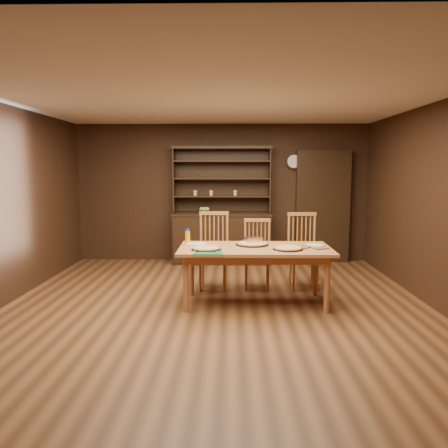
{
  "coord_description": "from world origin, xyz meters",
  "views": [
    {
      "loc": [
        0.19,
        -5.34,
        1.76
      ],
      "look_at": [
        0.08,
        0.4,
        1.03
      ],
      "focal_mm": 35.0,
      "sensor_mm": 36.0,
      "label": 1
    }
  ],
  "objects_px": {
    "dining_table": "(255,253)",
    "chair_left": "(214,247)",
    "chair_center": "(257,251)",
    "juice_bottle": "(188,237)",
    "china_hutch": "(222,231)",
    "chair_right": "(303,248)"
  },
  "relations": [
    {
      "from": "china_hutch",
      "to": "chair_left",
      "type": "bearing_deg",
      "value": -92.78
    },
    {
      "from": "chair_left",
      "to": "chair_center",
      "type": "relative_size",
      "value": 1.1
    },
    {
      "from": "chair_center",
      "to": "china_hutch",
      "type": "bearing_deg",
      "value": 111.35
    },
    {
      "from": "dining_table",
      "to": "china_hutch",
      "type": "bearing_deg",
      "value": 100.96
    },
    {
      "from": "chair_left",
      "to": "juice_bottle",
      "type": "height_order",
      "value": "chair_left"
    },
    {
      "from": "chair_left",
      "to": "chair_right",
      "type": "distance_m",
      "value": 1.33
    },
    {
      "from": "dining_table",
      "to": "chair_center",
      "type": "xyz_separation_m",
      "value": [
        0.08,
        0.81,
        -0.13
      ]
    },
    {
      "from": "chair_right",
      "to": "juice_bottle",
      "type": "xyz_separation_m",
      "value": [
        -1.66,
        -0.63,
        0.26
      ]
    },
    {
      "from": "chair_right",
      "to": "dining_table",
      "type": "bearing_deg",
      "value": -133.2
    },
    {
      "from": "china_hutch",
      "to": "chair_right",
      "type": "bearing_deg",
      "value": -52.73
    },
    {
      "from": "chair_left",
      "to": "juice_bottle",
      "type": "relative_size",
      "value": 5.46
    },
    {
      "from": "china_hutch",
      "to": "juice_bottle",
      "type": "bearing_deg",
      "value": -100.26
    },
    {
      "from": "dining_table",
      "to": "chair_center",
      "type": "relative_size",
      "value": 1.92
    },
    {
      "from": "chair_left",
      "to": "chair_right",
      "type": "relative_size",
      "value": 1.02
    },
    {
      "from": "china_hutch",
      "to": "chair_right",
      "type": "relative_size",
      "value": 1.96
    },
    {
      "from": "chair_right",
      "to": "juice_bottle",
      "type": "relative_size",
      "value": 5.37
    },
    {
      "from": "dining_table",
      "to": "chair_left",
      "type": "relative_size",
      "value": 1.74
    },
    {
      "from": "chair_center",
      "to": "chair_right",
      "type": "distance_m",
      "value": 0.69
    },
    {
      "from": "dining_table",
      "to": "juice_bottle",
      "type": "xyz_separation_m",
      "value": [
        -0.9,
        0.25,
        0.17
      ]
    },
    {
      "from": "chair_left",
      "to": "juice_bottle",
      "type": "xyz_separation_m",
      "value": [
        -0.33,
        -0.56,
        0.25
      ]
    },
    {
      "from": "china_hutch",
      "to": "chair_center",
      "type": "distance_m",
      "value": 1.8
    },
    {
      "from": "china_hutch",
      "to": "chair_left",
      "type": "height_order",
      "value": "china_hutch"
    }
  ]
}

